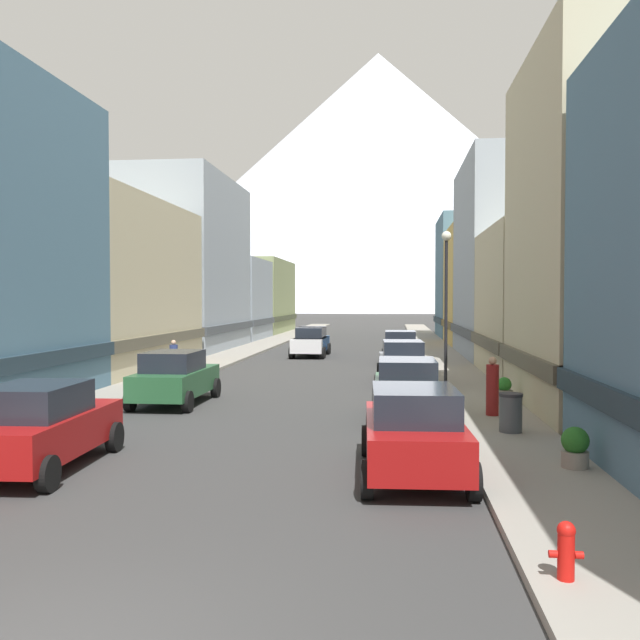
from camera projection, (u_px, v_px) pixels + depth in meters
name	position (u px, v px, depth m)	size (l,w,h in m)	color
sidewalk_left	(236.00, 355.00, 41.90)	(2.50, 100.00, 0.15)	gray
sidewalk_right	(441.00, 356.00, 40.57)	(2.50, 100.00, 0.15)	gray
storefront_left_2	(73.00, 290.00, 33.06)	(9.51, 12.70, 8.22)	beige
storefront_left_3	(165.00, 268.00, 46.21)	(9.41, 12.89, 11.63)	#99A5B2
storefront_left_4	(209.00, 301.00, 57.83)	(9.72, 9.18, 6.87)	#99A5B2
storefront_left_5	(250.00, 298.00, 69.69)	(7.76, 13.91, 7.46)	#8C9966
storefront_right_2	(559.00, 306.00, 29.61)	(6.49, 9.01, 6.61)	beige
storefront_right_3	(538.00, 263.00, 39.98)	(9.08, 12.11, 11.61)	#99A5B2
storefront_right_4	(491.00, 289.00, 50.79)	(6.64, 8.86, 8.82)	#D8B259
storefront_right_5	(493.00, 280.00, 60.51)	(9.93, 10.32, 10.79)	slate
car_left_0	(40.00, 426.00, 13.89)	(2.23, 4.47, 1.78)	#9E1111
car_left_1	(175.00, 377.00, 22.54)	(2.07, 4.41, 1.78)	#265933
car_right_0	(414.00, 431.00, 13.36)	(2.22, 4.47, 1.78)	#9E1111
car_right_1	(407.00, 389.00, 19.61)	(2.11, 4.42, 1.78)	#265933
car_right_2	(403.00, 362.00, 28.22)	(2.23, 4.47, 1.78)	slate
car_right_3	(400.00, 347.00, 36.88)	(2.08, 4.41, 1.78)	black
car_driving_0	(312.00, 341.00, 41.99)	(2.06, 4.40, 1.78)	#19478C
car_driving_1	(310.00, 342.00, 41.27)	(2.06, 4.40, 1.78)	silver
fire_hydrant_near	(566.00, 549.00, 8.09)	(0.40, 0.22, 0.70)	red
trash_bin_right	(511.00, 412.00, 17.08)	(0.59, 0.59, 0.98)	#4C5156
potted_plant_0	(504.00, 391.00, 22.04)	(0.56, 0.56, 0.82)	gray
potted_plant_2	(575.00, 447.00, 13.48)	(0.54, 0.54, 0.81)	gray
pedestrian_0	(492.00, 388.00, 19.53)	(0.36, 0.36, 1.69)	maroon
pedestrian_1	(174.00, 359.00, 30.02)	(0.36, 0.36, 1.54)	navy
streetlamp_right	(446.00, 286.00, 25.09)	(0.36, 0.36, 5.86)	black
mountain_backdrop	(378.00, 181.00, 263.60)	(210.02, 210.02, 98.57)	silver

